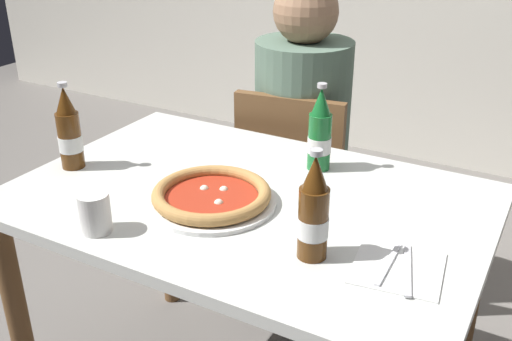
{
  "coord_description": "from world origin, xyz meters",
  "views": [
    {
      "loc": [
        0.67,
        -1.16,
        1.45
      ],
      "look_at": [
        0.0,
        0.05,
        0.8
      ],
      "focal_mm": 41.45,
      "sensor_mm": 36.0,
      "label": 1
    }
  ],
  "objects_px": {
    "beer_bottle_left": "(313,213)",
    "beer_bottle_right": "(320,134)",
    "pizza_margherita_near": "(212,196)",
    "paper_cup": "(95,213)",
    "beer_bottle_center": "(69,132)",
    "diner_seated": "(301,154)",
    "napkin_with_cutlery": "(398,268)",
    "dining_table_main": "(247,234)",
    "chair_behind_table": "(297,184)"
  },
  "relations": [
    {
      "from": "beer_bottle_left",
      "to": "napkin_with_cutlery",
      "type": "bearing_deg",
      "value": 13.47
    },
    {
      "from": "napkin_with_cutlery",
      "to": "dining_table_main",
      "type": "bearing_deg",
      "value": 163.12
    },
    {
      "from": "diner_seated",
      "to": "beer_bottle_left",
      "type": "height_order",
      "value": "diner_seated"
    },
    {
      "from": "chair_behind_table",
      "to": "napkin_with_cutlery",
      "type": "distance_m",
      "value": 0.98
    },
    {
      "from": "dining_table_main",
      "to": "beer_bottle_center",
      "type": "distance_m",
      "value": 0.57
    },
    {
      "from": "chair_behind_table",
      "to": "paper_cup",
      "type": "distance_m",
      "value": 0.98
    },
    {
      "from": "beer_bottle_center",
      "to": "beer_bottle_right",
      "type": "height_order",
      "value": "same"
    },
    {
      "from": "beer_bottle_left",
      "to": "paper_cup",
      "type": "distance_m",
      "value": 0.5
    },
    {
      "from": "beer_bottle_left",
      "to": "beer_bottle_right",
      "type": "distance_m",
      "value": 0.45
    },
    {
      "from": "beer_bottle_left",
      "to": "diner_seated",
      "type": "bearing_deg",
      "value": 116.18
    },
    {
      "from": "dining_table_main",
      "to": "beer_bottle_left",
      "type": "relative_size",
      "value": 4.86
    },
    {
      "from": "diner_seated",
      "to": "beer_bottle_center",
      "type": "height_order",
      "value": "diner_seated"
    },
    {
      "from": "paper_cup",
      "to": "pizza_margherita_near",
      "type": "bearing_deg",
      "value": 56.2
    },
    {
      "from": "diner_seated",
      "to": "pizza_margherita_near",
      "type": "relative_size",
      "value": 3.74
    },
    {
      "from": "diner_seated",
      "to": "napkin_with_cutlery",
      "type": "relative_size",
      "value": 5.98
    },
    {
      "from": "chair_behind_table",
      "to": "diner_seated",
      "type": "relative_size",
      "value": 0.7
    },
    {
      "from": "diner_seated",
      "to": "napkin_with_cutlery",
      "type": "bearing_deg",
      "value": -53.52
    },
    {
      "from": "napkin_with_cutlery",
      "to": "pizza_margherita_near",
      "type": "bearing_deg",
      "value": 173.99
    },
    {
      "from": "dining_table_main",
      "to": "diner_seated",
      "type": "relative_size",
      "value": 0.99
    },
    {
      "from": "beer_bottle_right",
      "to": "paper_cup",
      "type": "xyz_separation_m",
      "value": [
        -0.31,
        -0.56,
        -0.06
      ]
    },
    {
      "from": "beer_bottle_left",
      "to": "beer_bottle_center",
      "type": "bearing_deg",
      "value": 173.38
    },
    {
      "from": "beer_bottle_center",
      "to": "beer_bottle_right",
      "type": "relative_size",
      "value": 1.0
    },
    {
      "from": "diner_seated",
      "to": "paper_cup",
      "type": "xyz_separation_m",
      "value": [
        -0.06,
        -0.98,
        0.21
      ]
    },
    {
      "from": "diner_seated",
      "to": "paper_cup",
      "type": "height_order",
      "value": "diner_seated"
    },
    {
      "from": "beer_bottle_center",
      "to": "paper_cup",
      "type": "xyz_separation_m",
      "value": [
        0.3,
        -0.23,
        -0.06
      ]
    },
    {
      "from": "beer_bottle_right",
      "to": "pizza_margherita_near",
      "type": "bearing_deg",
      "value": -114.38
    },
    {
      "from": "dining_table_main",
      "to": "napkin_with_cutlery",
      "type": "distance_m",
      "value": 0.47
    },
    {
      "from": "beer_bottle_center",
      "to": "chair_behind_table",
      "type": "bearing_deg",
      "value": 61.58
    },
    {
      "from": "diner_seated",
      "to": "chair_behind_table",
      "type": "bearing_deg",
      "value": -79.65
    },
    {
      "from": "pizza_margherita_near",
      "to": "beer_bottle_left",
      "type": "xyz_separation_m",
      "value": [
        0.31,
        -0.09,
        0.08
      ]
    },
    {
      "from": "beer_bottle_left",
      "to": "pizza_margherita_near",
      "type": "bearing_deg",
      "value": 163.39
    },
    {
      "from": "pizza_margherita_near",
      "to": "diner_seated",
      "type": "bearing_deg",
      "value": 97.42
    },
    {
      "from": "dining_table_main",
      "to": "beer_bottle_left",
      "type": "xyz_separation_m",
      "value": [
        0.26,
        -0.17,
        0.22
      ]
    },
    {
      "from": "pizza_margherita_near",
      "to": "napkin_with_cutlery",
      "type": "relative_size",
      "value": 1.6
    },
    {
      "from": "beer_bottle_center",
      "to": "dining_table_main",
      "type": "bearing_deg",
      "value": 9.28
    },
    {
      "from": "pizza_margherita_near",
      "to": "dining_table_main",
      "type": "bearing_deg",
      "value": 56.69
    },
    {
      "from": "diner_seated",
      "to": "pizza_margherita_near",
      "type": "height_order",
      "value": "diner_seated"
    },
    {
      "from": "dining_table_main",
      "to": "chair_behind_table",
      "type": "bearing_deg",
      "value": 102.97
    },
    {
      "from": "beer_bottle_right",
      "to": "paper_cup",
      "type": "distance_m",
      "value": 0.64
    },
    {
      "from": "dining_table_main",
      "to": "beer_bottle_left",
      "type": "bearing_deg",
      "value": -33.81
    },
    {
      "from": "diner_seated",
      "to": "napkin_with_cutlery",
      "type": "height_order",
      "value": "diner_seated"
    },
    {
      "from": "diner_seated",
      "to": "pizza_margherita_near",
      "type": "bearing_deg",
      "value": -82.58
    },
    {
      "from": "chair_behind_table",
      "to": "diner_seated",
      "type": "distance_m",
      "value": 0.11
    },
    {
      "from": "napkin_with_cutlery",
      "to": "beer_bottle_center",
      "type": "bearing_deg",
      "value": 177.11
    },
    {
      "from": "beer_bottle_center",
      "to": "napkin_with_cutlery",
      "type": "distance_m",
      "value": 0.96
    },
    {
      "from": "napkin_with_cutlery",
      "to": "paper_cup",
      "type": "bearing_deg",
      "value": -163.97
    },
    {
      "from": "diner_seated",
      "to": "beer_bottle_left",
      "type": "bearing_deg",
      "value": -63.82
    },
    {
      "from": "pizza_margherita_near",
      "to": "napkin_with_cutlery",
      "type": "distance_m",
      "value": 0.49
    },
    {
      "from": "pizza_margherita_near",
      "to": "beer_bottle_left",
      "type": "distance_m",
      "value": 0.34
    },
    {
      "from": "beer_bottle_center",
      "to": "beer_bottle_right",
      "type": "xyz_separation_m",
      "value": [
        0.61,
        0.33,
        0.0
      ]
    }
  ]
}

